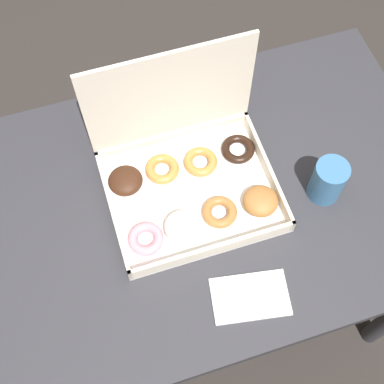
% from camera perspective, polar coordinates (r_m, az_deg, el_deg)
% --- Properties ---
extents(ground_plane, '(8.00, 8.00, 0.00)m').
position_cam_1_polar(ground_plane, '(1.93, 1.36, -10.56)').
color(ground_plane, '#2D2826').
extents(dining_table, '(1.08, 0.73, 0.77)m').
position_cam_1_polar(dining_table, '(1.33, 1.95, -2.74)').
color(dining_table, '#2D2D33').
rests_on(dining_table, ground_plane).
extents(donut_box, '(0.37, 0.31, 0.31)m').
position_cam_1_polar(donut_box, '(1.18, -0.55, 2.11)').
color(donut_box, white).
rests_on(donut_box, dining_table).
extents(coffee_mug, '(0.07, 0.07, 0.11)m').
position_cam_1_polar(coffee_mug, '(1.21, 14.31, 1.21)').
color(coffee_mug, teal).
rests_on(coffee_mug, dining_table).
extents(paper_napkin, '(0.17, 0.12, 0.01)m').
position_cam_1_polar(paper_napkin, '(1.14, 6.10, -11.09)').
color(paper_napkin, white).
rests_on(paper_napkin, dining_table).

